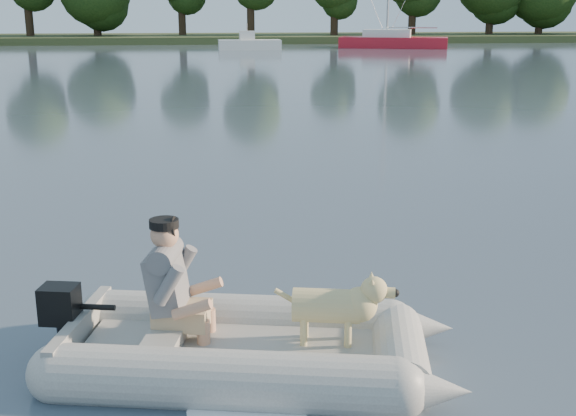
{
  "coord_description": "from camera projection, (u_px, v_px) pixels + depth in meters",
  "views": [
    {
      "loc": [
        -0.32,
        -6.18,
        2.98
      ],
      "look_at": [
        0.57,
        1.79,
        0.75
      ],
      "focal_mm": 45.0,
      "sensor_mm": 36.0,
      "label": 1
    }
  ],
  "objects": [
    {
      "name": "outboard_motor",
      "position": [
        62.0,
        326.0,
        6.27
      ],
      "size": [
        0.46,
        0.36,
        0.78
      ],
      "primitive_type": null,
      "rotation": [
        0.0,
        0.0,
        -0.2
      ],
      "color": "black",
      "rests_on": "dinghy"
    },
    {
      "name": "dog",
      "position": [
        326.0,
        311.0,
        6.07
      ],
      "size": [
        0.97,
        0.51,
        0.62
      ],
      "primitive_type": null,
      "rotation": [
        0.0,
        0.0,
        -0.2
      ],
      "color": "tan",
      "rests_on": "dinghy"
    },
    {
      "name": "shore_bank",
      "position": [
        209.0,
        39.0,
        66.05
      ],
      "size": [
        160.0,
        12.0,
        0.7
      ],
      "primitive_type": "cube",
      "color": "#47512D",
      "rests_on": "water"
    },
    {
      "name": "water",
      "position": [
        249.0,
        338.0,
        6.75
      ],
      "size": [
        160.0,
        160.0,
        0.0
      ],
      "primitive_type": "plane",
      "color": "slate",
      "rests_on": "ground"
    },
    {
      "name": "sailboat",
      "position": [
        392.0,
        41.0,
        55.53
      ],
      "size": [
        8.54,
        4.94,
        11.26
      ],
      "rotation": [
        0.0,
        0.0,
        -0.32
      ],
      "color": "red",
      "rests_on": "water"
    },
    {
      "name": "man",
      "position": [
        169.0,
        278.0,
        6.11
      ],
      "size": [
        0.83,
        0.75,
        1.07
      ],
      "primitive_type": null,
      "rotation": [
        0.0,
        0.0,
        -0.2
      ],
      "color": "slate",
      "rests_on": "dinghy"
    },
    {
      "name": "motorboat",
      "position": [
        249.0,
        37.0,
        52.77
      ],
      "size": [
        4.76,
        1.91,
        2.0
      ],
      "primitive_type": null,
      "rotation": [
        0.0,
        0.0,
        0.02
      ],
      "color": "white",
      "rests_on": "water"
    },
    {
      "name": "dinghy",
      "position": [
        250.0,
        303.0,
        6.05
      ],
      "size": [
        5.26,
        4.21,
        1.38
      ],
      "primitive_type": null,
      "rotation": [
        0.0,
        0.0,
        -0.2
      ],
      "color": "gray",
      "rests_on": "water"
    }
  ]
}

